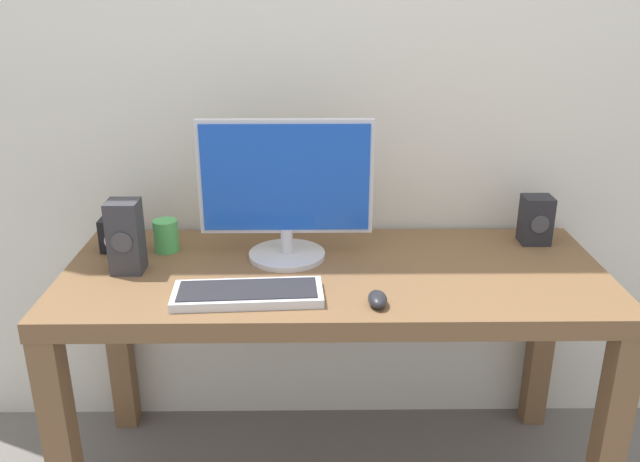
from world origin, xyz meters
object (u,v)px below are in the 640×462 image
object	(u,v)px
desk	(334,301)
keyboard_primary	(248,294)
speaker_right	(536,220)
audio_controller	(117,235)
mouse	(378,299)
coffee_mug	(166,236)
monitor	(286,190)
speaker_left	(126,237)

from	to	relation	value
desk	keyboard_primary	bearing A→B (deg)	-141.58
speaker_right	audio_controller	xyz separation A→B (m)	(-1.33, -0.05, -0.03)
mouse	audio_controller	bearing A→B (deg)	152.41
mouse	speaker_right	world-z (taller)	speaker_right
audio_controller	coffee_mug	size ratio (longest dim) A/B	1.04
desk	monitor	bearing A→B (deg)	146.31
mouse	keyboard_primary	bearing A→B (deg)	171.22
monitor	audio_controller	bearing A→B (deg)	173.92
keyboard_primary	mouse	xyz separation A→B (m)	(0.34, -0.05, 0.00)
desk	coffee_mug	size ratio (longest dim) A/B	15.85
monitor	mouse	distance (m)	0.46
desk	keyboard_primary	distance (m)	0.33
desk	speaker_right	world-z (taller)	speaker_right
desk	speaker_right	size ratio (longest dim) A/B	10.26
monitor	keyboard_primary	size ratio (longest dim) A/B	1.27
keyboard_primary	mouse	world-z (taller)	mouse
coffee_mug	desk	bearing A→B (deg)	-15.62
monitor	audio_controller	world-z (taller)	monitor
mouse	desk	bearing A→B (deg)	112.79
monitor	speaker_left	bearing A→B (deg)	-167.43
monitor	speaker_right	world-z (taller)	monitor
keyboard_primary	coffee_mug	size ratio (longest dim) A/B	4.05
desk	monitor	distance (m)	0.37
mouse	speaker_left	xyz separation A→B (m)	(-0.71, 0.23, 0.09)
monitor	mouse	bearing A→B (deg)	-53.02
monitor	keyboard_primary	distance (m)	0.36
keyboard_primary	speaker_left	world-z (taller)	speaker_left
speaker_right	coffee_mug	bearing A→B (deg)	-177.27
desk	audio_controller	world-z (taller)	audio_controller
coffee_mug	monitor	bearing A→B (deg)	-7.60
desk	keyboard_primary	size ratio (longest dim) A/B	3.91
mouse	speaker_right	size ratio (longest dim) A/B	0.55
keyboard_primary	coffee_mug	xyz separation A→B (m)	(-0.29, 0.34, 0.04)
mouse	speaker_left	size ratio (longest dim) A/B	0.39
monitor	audio_controller	size ratio (longest dim) A/B	4.93
audio_controller	coffee_mug	distance (m)	0.16
monitor	audio_controller	distance (m)	0.56
speaker_left	keyboard_primary	bearing A→B (deg)	-26.60
speaker_right	speaker_left	size ratio (longest dim) A/B	0.72
desk	speaker_right	xyz separation A→B (m)	(0.65, 0.20, 0.19)
desk	monitor	size ratio (longest dim) A/B	3.08
mouse	speaker_right	distance (m)	0.70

